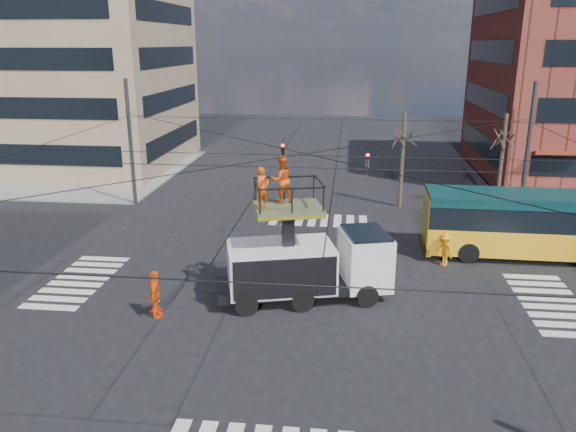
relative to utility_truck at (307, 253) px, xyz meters
The scene contains 11 objects.
ground 2.05m from the utility_truck, 104.95° to the left, with size 120.00×120.00×0.00m, color black.
sidewalk_nw 30.26m from the utility_truck, 134.45° to the left, with size 18.00×18.00×0.12m, color slate.
crosswalks 2.04m from the utility_truck, 104.95° to the left, with size 22.40×22.40×0.02m, color silver, non-canonical shape.
overhead_network 2.52m from the utility_truck, 102.95° to the left, with size 24.24×24.24×8.00m.
tree_a 15.11m from the utility_truck, 70.97° to the left, with size 2.00×2.00×6.00m.
tree_b 17.96m from the utility_truck, 52.34° to the left, with size 2.00×2.00×6.00m.
utility_truck is the anchor object (origin of this frame).
city_bus 13.25m from the utility_truck, 25.89° to the left, with size 13.16×2.82×3.20m.
traffic_cone 6.31m from the utility_truck, 162.20° to the right, with size 0.36×0.36×0.70m, color red.
worker_ground 6.16m from the utility_truck, 156.61° to the right, with size 1.12×0.47×1.91m, color #FB550F.
flagger 7.53m from the utility_truck, 34.40° to the left, with size 1.02×0.59×1.59m, color #FF9B10.
Camera 1 is at (1.71, -21.67, 10.07)m, focal length 35.00 mm.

